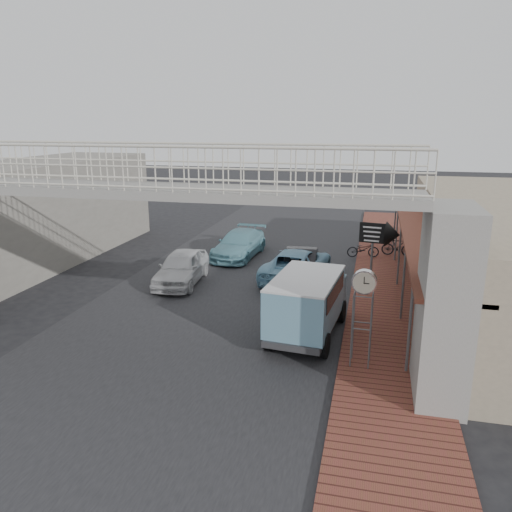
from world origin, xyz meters
The scene contains 15 objects.
ground centered at (0.00, 0.00, 0.00)m, with size 120.00×120.00×0.00m, color black.
road_strip centered at (0.00, 0.00, 0.01)m, with size 10.00×60.00×0.01m, color black.
sidewalk centered at (6.50, 3.00, 0.05)m, with size 3.00×40.00×0.10m, color brown.
shophouse_row centered at (10.97, 4.00, 2.01)m, with size 7.20×18.00×4.00m.
footbridge centered at (0.00, -4.00, 3.18)m, with size 16.40×2.40×6.34m.
building_far_left centered at (-11.00, 6.00, 2.50)m, with size 5.00×14.00×5.00m, color gray.
white_hatchback centered at (-2.36, 3.26, 0.73)m, with size 1.71×4.26×1.45m, color silver.
dark_sedan centered at (2.64, 5.16, 0.66)m, with size 1.40×4.01×1.32m, color black.
angkot_curb centered at (2.50, 5.02, 0.70)m, with size 2.32×5.04×1.40m, color #74ACCA.
angkot_far centered at (-1.07, 8.18, 0.68)m, with size 1.92×4.71×1.37m, color #67A3B2.
angkot_van centered at (3.79, -1.01, 1.35)m, with size 2.36×4.50×2.12m.
motorcycle_near centered at (5.30, 9.21, 0.53)m, with size 0.57×1.65×0.87m, color black.
motorcycle_far centered at (7.05, 9.93, 0.60)m, with size 0.47×1.66×1.00m, color black.
street_clock centered at (5.60, -2.84, 2.47)m, with size 0.70×0.57×2.85m.
arrow_sign centered at (6.46, 4.25, 2.42)m, with size 1.71×1.11×2.88m.
Camera 1 is at (5.76, -16.42, 6.93)m, focal length 35.00 mm.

